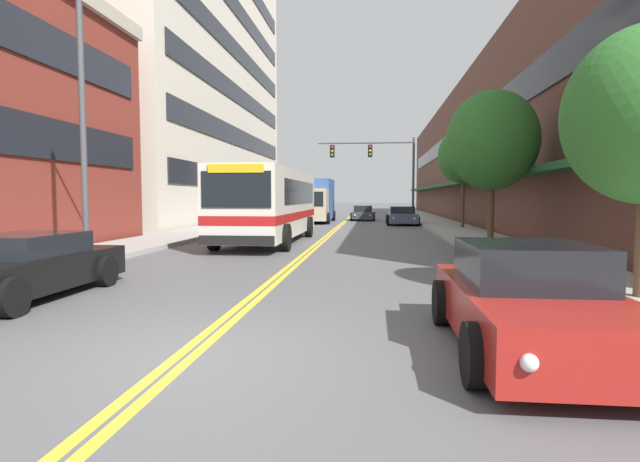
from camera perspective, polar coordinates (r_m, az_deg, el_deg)
name	(u,v)px	position (r m, az deg, el deg)	size (l,w,h in m)	color
ground_plane	(347,220)	(43.02, 3.11, 1.31)	(240.00, 240.00, 0.00)	#565659
sidewalk_left	(268,218)	(43.95, -6.00, 1.46)	(2.93, 106.00, 0.16)	#9E9B96
sidewalk_right	(429,219)	(43.21, 12.38, 1.34)	(2.93, 106.00, 0.16)	#9E9B96
centre_line	(347,220)	(43.02, 3.11, 1.31)	(0.34, 106.00, 0.01)	yellow
office_tower_left	(168,77)	(44.82, -16.95, 16.51)	(12.08, 31.71, 23.70)	beige
storefront_row_right	(500,156)	(44.28, 19.90, 8.10)	(9.10, 68.00, 10.74)	brown
city_bus	(270,202)	(21.76, -5.72, 3.33)	(2.95, 10.61, 3.08)	silver
car_navy_parked_left_near	(282,216)	(36.73, -4.35, 1.76)	(2.05, 4.15, 1.24)	#19234C
car_black_parked_left_far	(23,268)	(11.23, -30.81, -3.63)	(2.02, 4.77, 1.25)	black
car_red_parked_right_foreground	(529,302)	(6.90, 22.79, -7.50)	(2.06, 4.28, 1.37)	maroon
car_slate_blue_parked_right_mid	(402,216)	(35.70, 9.36, 1.70)	(2.21, 4.56, 1.29)	#475675
car_dark_grey_moving_lead	(363,213)	(41.99, 4.94, 2.02)	(2.01, 4.14, 1.23)	#38383D
box_truck	(316,201)	(38.59, -0.45, 3.51)	(2.59, 7.32, 3.33)	#BCAD89
traffic_signal_mast	(380,162)	(37.91, 6.83, 7.84)	(7.23, 0.38, 6.34)	#47474C
street_lamp_left_near	(92,90)	(14.71, -24.61, 14.40)	(2.15, 0.28, 7.98)	#47474C
street_tree_right_mid	(493,140)	(19.17, 19.12, 9.75)	(3.23, 3.23, 5.60)	brown
street_tree_right_far	(464,156)	(30.75, 16.10, 8.25)	(2.98, 2.98, 5.85)	brown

